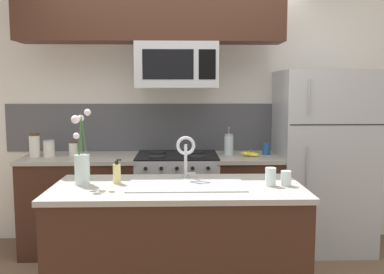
% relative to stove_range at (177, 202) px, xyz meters
% --- Properties ---
extents(rear_partition, '(5.20, 0.10, 2.60)m').
position_rel_stove_range_xyz_m(rear_partition, '(0.30, 0.38, 0.84)').
color(rear_partition, silver).
rests_on(rear_partition, ground).
extents(splash_band, '(3.44, 0.01, 0.48)m').
position_rel_stove_range_xyz_m(splash_band, '(-0.00, 0.32, 0.69)').
color(splash_band, '#4C4C51').
rests_on(splash_band, rear_partition).
extents(back_counter_left, '(1.08, 0.65, 0.91)m').
position_rel_stove_range_xyz_m(back_counter_left, '(-0.90, 0.00, -0.01)').
color(back_counter_left, '#381E14').
rests_on(back_counter_left, ground).
extents(back_counter_right, '(0.61, 0.65, 0.91)m').
position_rel_stove_range_xyz_m(back_counter_right, '(0.67, 0.00, -0.01)').
color(back_counter_right, '#381E14').
rests_on(back_counter_right, ground).
extents(stove_range, '(0.76, 0.64, 0.93)m').
position_rel_stove_range_xyz_m(stove_range, '(0.00, 0.00, 0.00)').
color(stove_range, '#A8AAAF').
rests_on(stove_range, ground).
extents(microwave, '(0.74, 0.40, 0.41)m').
position_rel_stove_range_xyz_m(microwave, '(0.00, -0.02, 1.29)').
color(microwave, '#A8AAAF').
extents(upper_cabinet_band, '(2.39, 0.34, 0.60)m').
position_rel_stove_range_xyz_m(upper_cabinet_band, '(-0.23, -0.05, 1.79)').
color(upper_cabinet_band, '#381E14').
extents(refrigerator, '(0.86, 0.74, 1.71)m').
position_rel_stove_range_xyz_m(refrigerator, '(1.40, 0.02, 0.39)').
color(refrigerator, '#A8AAAF').
rests_on(refrigerator, ground).
extents(storage_jar_tall, '(0.10, 0.10, 0.22)m').
position_rel_stove_range_xyz_m(storage_jar_tall, '(-1.33, -0.02, 0.56)').
color(storage_jar_tall, silver).
rests_on(storage_jar_tall, back_counter_left).
extents(storage_jar_medium, '(0.10, 0.10, 0.15)m').
position_rel_stove_range_xyz_m(storage_jar_medium, '(-1.20, -0.01, 0.52)').
color(storage_jar_medium, silver).
rests_on(storage_jar_medium, back_counter_left).
extents(storage_jar_short, '(0.08, 0.08, 0.14)m').
position_rel_stove_range_xyz_m(storage_jar_short, '(-0.98, 0.01, 0.52)').
color(storage_jar_short, silver).
rests_on(storage_jar_short, back_counter_left).
extents(banana_bunch, '(0.19, 0.16, 0.08)m').
position_rel_stove_range_xyz_m(banana_bunch, '(0.69, -0.06, 0.47)').
color(banana_bunch, yellow).
rests_on(banana_bunch, back_counter_right).
extents(french_press, '(0.09, 0.09, 0.27)m').
position_rel_stove_range_xyz_m(french_press, '(0.50, 0.06, 0.55)').
color(french_press, silver).
rests_on(french_press, back_counter_right).
extents(coffee_tin, '(0.08, 0.08, 0.11)m').
position_rel_stove_range_xyz_m(coffee_tin, '(0.86, 0.05, 0.50)').
color(coffee_tin, '#1E5184').
rests_on(coffee_tin, back_counter_right).
extents(island_counter, '(1.64, 0.75, 0.91)m').
position_rel_stove_range_xyz_m(island_counter, '(0.01, -1.25, -0.01)').
color(island_counter, '#381E14').
rests_on(island_counter, ground).
extents(kitchen_sink, '(0.76, 0.40, 0.16)m').
position_rel_stove_range_xyz_m(kitchen_sink, '(0.07, -1.25, 0.38)').
color(kitchen_sink, '#ADAFB5').
rests_on(kitchen_sink, island_counter).
extents(sink_faucet, '(0.14, 0.14, 0.31)m').
position_rel_stove_range_xyz_m(sink_faucet, '(0.07, -1.05, 0.65)').
color(sink_faucet, '#B7BABF').
rests_on(sink_faucet, island_counter).
extents(dish_soap_bottle, '(0.06, 0.05, 0.16)m').
position_rel_stove_range_xyz_m(dish_soap_bottle, '(-0.40, -1.17, 0.52)').
color(dish_soap_bottle, '#DBCC75').
rests_on(dish_soap_bottle, island_counter).
extents(drinking_glass, '(0.07, 0.07, 0.12)m').
position_rel_stove_range_xyz_m(drinking_glass, '(0.62, -1.28, 0.51)').
color(drinking_glass, silver).
rests_on(drinking_glass, island_counter).
extents(spare_glass, '(0.07, 0.07, 0.10)m').
position_rel_stove_range_xyz_m(spare_glass, '(0.72, -1.27, 0.50)').
color(spare_glass, silver).
rests_on(spare_glass, island_counter).
extents(flower_vase, '(0.12, 0.12, 0.50)m').
position_rel_stove_range_xyz_m(flower_vase, '(-0.62, -1.20, 0.58)').
color(flower_vase, silver).
rests_on(flower_vase, island_counter).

